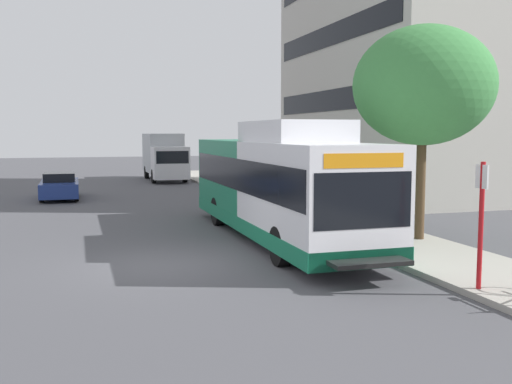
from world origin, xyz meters
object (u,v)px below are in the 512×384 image
(transit_bus, at_px, (277,185))
(street_tree_near_stop, at_px, (423,86))
(box_truck_background, at_px, (164,155))
(parked_car_far_lane, at_px, (60,186))
(bus_stop_sign_pole, at_px, (481,216))

(transit_bus, bearing_deg, street_tree_near_stop, -26.43)
(street_tree_near_stop, xyz_separation_m, box_truck_background, (-3.96, 25.67, -2.94))
(street_tree_near_stop, height_order, box_truck_background, street_tree_near_stop)
(transit_bus, distance_m, street_tree_near_stop, 5.24)
(street_tree_near_stop, relative_size, parked_car_far_lane, 1.40)
(bus_stop_sign_pole, distance_m, street_tree_near_stop, 6.42)
(parked_car_far_lane, xyz_separation_m, box_truck_background, (6.70, 9.98, 1.08))
(street_tree_near_stop, bearing_deg, box_truck_background, 98.77)
(parked_car_far_lane, bearing_deg, bus_stop_sign_pole, -67.58)
(parked_car_far_lane, height_order, box_truck_background, box_truck_background)
(bus_stop_sign_pole, bearing_deg, box_truck_background, 93.62)
(parked_car_far_lane, bearing_deg, street_tree_near_stop, -55.81)
(transit_bus, xyz_separation_m, street_tree_near_stop, (3.86, -1.92, 2.98))
(transit_bus, bearing_deg, box_truck_background, 90.24)
(bus_stop_sign_pole, xyz_separation_m, street_tree_near_stop, (2.00, 5.30, 3.03))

